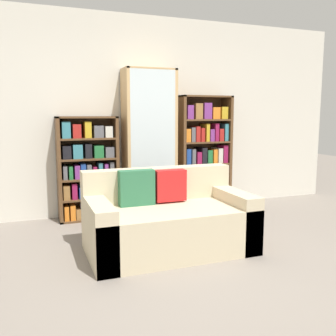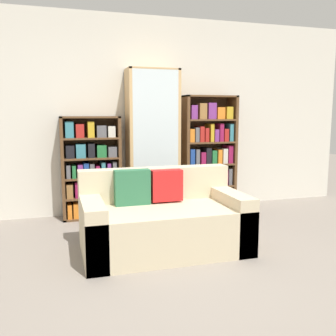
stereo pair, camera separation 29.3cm
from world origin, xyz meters
name	(u,v)px [view 2 (the right image)]	position (x,y,z in m)	size (l,w,h in m)	color
ground_plane	(200,276)	(0.00, 0.00, 0.00)	(16.00, 16.00, 0.00)	gray
wall_back	(140,116)	(0.00, 2.35, 1.35)	(6.41, 0.06, 2.70)	silver
couch	(163,221)	(-0.13, 0.71, 0.30)	(1.62, 0.89, 0.81)	beige
bookshelf_left	(91,169)	(-0.71, 2.14, 0.65)	(0.77, 0.32, 1.34)	brown
display_cabinet	(153,143)	(0.13, 2.13, 0.98)	(0.69, 0.36, 1.97)	tan
bookshelf_right	(208,155)	(0.96, 2.14, 0.79)	(0.77, 0.32, 1.63)	brown
wine_bottle	(193,209)	(0.52, 1.57, 0.16)	(0.09, 0.09, 0.38)	#143819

